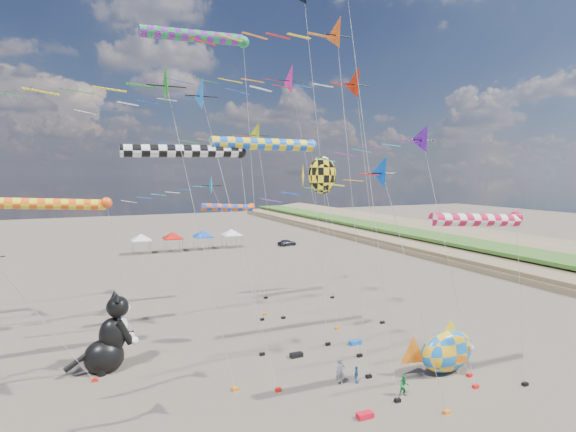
% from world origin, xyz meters
% --- Properties ---
extents(delta_kite_1, '(11.86, 2.20, 18.56)m').
position_xyz_m(delta_kite_1, '(-10.26, 10.42, 17.12)').
color(delta_kite_1, '#158D10').
rests_on(delta_kite_1, ground).
extents(delta_kite_2, '(9.69, 2.04, 18.28)m').
position_xyz_m(delta_kite_2, '(-8.04, 9.27, 16.95)').
color(delta_kite_2, blue).
rests_on(delta_kite_2, ground).
extents(delta_kite_3, '(10.08, 1.76, 15.77)m').
position_xyz_m(delta_kite_3, '(2.57, 4.74, 14.49)').
color(delta_kite_3, '#521396').
rests_on(delta_kite_3, ground).
extents(delta_kite_4, '(10.71, 1.96, 12.93)m').
position_xyz_m(delta_kite_4, '(-4.01, 23.01, 11.60)').
color(delta_kite_4, '#0F98D5').
rests_on(delta_kite_4, ground).
extents(delta_kite_5, '(13.93, 2.72, 21.19)m').
position_xyz_m(delta_kite_5, '(4.23, 16.71, 19.58)').
color(delta_kite_5, red).
rests_on(delta_kite_5, ground).
extents(delta_kite_7, '(9.86, 1.77, 13.91)m').
position_xyz_m(delta_kite_7, '(-1.35, 3.23, 12.66)').
color(delta_kite_7, blue).
rests_on(delta_kite_7, ground).
extents(delta_kite_8, '(11.92, 2.47, 17.46)m').
position_xyz_m(delta_kite_8, '(-1.59, 21.41, 15.94)').
color(delta_kite_8, '#CCE61C').
rests_on(delta_kite_8, ground).
extents(delta_kite_10, '(17.50, 3.20, 23.52)m').
position_xyz_m(delta_kite_10, '(4.05, 25.35, 21.69)').
color(delta_kite_10, '#F31A8B').
rests_on(delta_kite_10, ground).
extents(delta_kite_11, '(10.08, 1.94, 21.60)m').
position_xyz_m(delta_kite_11, '(-1.44, 8.54, 20.24)').
color(delta_kite_11, '#DF5413').
rests_on(delta_kite_11, ground).
extents(windsock_0, '(7.83, 0.75, 10.77)m').
position_xyz_m(windsock_0, '(6.17, 3.73, 10.34)').
color(windsock_0, red).
rests_on(windsock_0, ground).
extents(windsock_1, '(9.25, 0.83, 14.77)m').
position_xyz_m(windsock_1, '(-7.55, 14.60, 14.29)').
color(windsock_1, black).
rests_on(windsock_1, ground).
extents(windsock_2, '(8.92, 0.86, 15.34)m').
position_xyz_m(windsock_2, '(-2.16, 14.34, 14.85)').
color(windsock_2, blue).
rests_on(windsock_2, ground).
extents(windsock_3, '(9.01, 0.86, 11.11)m').
position_xyz_m(windsock_3, '(-15.52, 23.03, 10.64)').
color(windsock_3, '#FB5415').
rests_on(windsock_3, ground).
extents(windsock_4, '(6.72, 0.73, 9.98)m').
position_xyz_m(windsock_4, '(-0.81, 28.04, 9.55)').
color(windsock_4, '#E55110').
rests_on(windsock_4, ground).
extents(windsock_5, '(9.88, 0.96, 24.12)m').
position_xyz_m(windsock_5, '(-5.09, 21.75, 23.57)').
color(windsock_5, '#188946').
rests_on(windsock_5, ground).
extents(angelfish_kite, '(3.74, 3.02, 14.13)m').
position_xyz_m(angelfish_kite, '(1.32, 13.54, 12.71)').
color(angelfish_kite, yellow).
rests_on(angelfish_kite, ground).
extents(cat_inflatable, '(4.10, 2.48, 5.20)m').
position_xyz_m(cat_inflatable, '(-12.75, 16.53, 2.60)').
color(cat_inflatable, black).
rests_on(cat_inflatable, ground).
extents(fish_inflatable, '(5.54, 2.54, 3.58)m').
position_xyz_m(fish_inflatable, '(7.18, 7.04, 1.49)').
color(fish_inflatable, blue).
rests_on(fish_inflatable, ground).
extents(person_adult, '(0.63, 0.43, 1.67)m').
position_xyz_m(person_adult, '(0.08, 8.49, 0.84)').
color(person_adult, gray).
rests_on(person_adult, ground).
extents(child_green, '(0.71, 0.61, 1.25)m').
position_xyz_m(child_green, '(2.78, 5.75, 0.62)').
color(child_green, '#1D8C41').
rests_on(child_green, ground).
extents(child_blue, '(0.57, 0.66, 1.07)m').
position_xyz_m(child_blue, '(1.13, 8.30, 0.53)').
color(child_blue, '#2D64A1').
rests_on(child_blue, ground).
extents(kite_bag_0, '(0.90, 0.44, 0.30)m').
position_xyz_m(kite_bag_0, '(-0.59, 13.35, 0.15)').
color(kite_bag_0, black).
rests_on(kite_bag_0, ground).
extents(kite_bag_1, '(0.90, 0.44, 0.30)m').
position_xyz_m(kite_bag_1, '(-0.65, 4.69, 0.15)').
color(kite_bag_1, red).
rests_on(kite_bag_1, ground).
extents(kite_bag_2, '(0.90, 0.44, 0.30)m').
position_xyz_m(kite_bag_2, '(4.49, 13.64, 0.15)').
color(kite_bag_2, blue).
rests_on(kite_bag_2, ground).
extents(tent_row, '(19.20, 4.20, 3.80)m').
position_xyz_m(tent_row, '(1.50, 60.00, 3.15)').
color(tent_row, silver).
rests_on(tent_row, ground).
extents(parked_car, '(3.62, 1.95, 1.17)m').
position_xyz_m(parked_car, '(18.63, 58.00, 0.58)').
color(parked_car, '#26262D').
rests_on(parked_car, ground).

